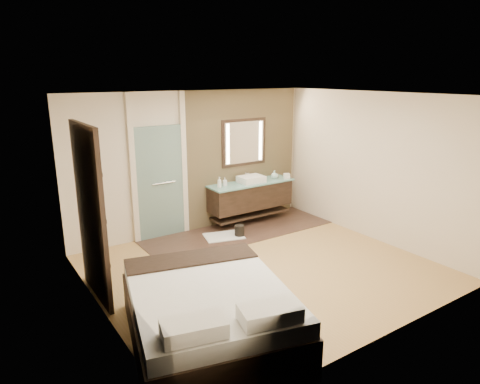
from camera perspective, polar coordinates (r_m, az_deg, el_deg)
floor at (r=6.93m, az=3.13°, el=-10.15°), size 5.00×5.00×0.00m
tile_strip at (r=8.44m, az=-0.14°, el=-5.24°), size 3.80×1.30×0.01m
stone_wall at (r=8.84m, az=0.35°, el=4.77°), size 2.60×0.08×2.70m
vanity at (r=8.78m, az=1.42°, el=-0.47°), size 1.85×0.55×0.88m
mirror_unit at (r=8.74m, az=0.56°, el=6.64°), size 1.06×0.04×0.96m
frosted_door at (r=8.00m, az=-10.65°, el=1.85°), size 1.10×0.12×2.70m
shoji_partition at (r=6.00m, az=-19.25°, el=-2.69°), size 0.06×1.20×2.40m
bed at (r=5.11m, az=-4.15°, el=-15.79°), size 2.20×2.52×0.83m
bath_mat at (r=8.16m, az=-2.17°, el=-5.92°), size 0.83×0.67×0.02m
waste_bin at (r=8.14m, az=-0.07°, el=-5.22°), size 0.24×0.24×0.23m
tissue_box at (r=9.06m, az=6.25°, el=2.13°), size 0.16×0.16×0.10m
soap_bottle_a at (r=8.26m, az=-2.77°, el=1.30°), size 0.10×0.10×0.21m
soap_bottle_b at (r=8.40m, az=-2.03°, el=1.39°), size 0.10×0.10×0.16m
soap_bottle_c at (r=9.03m, az=4.58°, el=2.36°), size 0.17×0.17×0.17m
cup at (r=9.08m, az=4.77°, el=2.15°), size 0.13×0.13×0.09m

